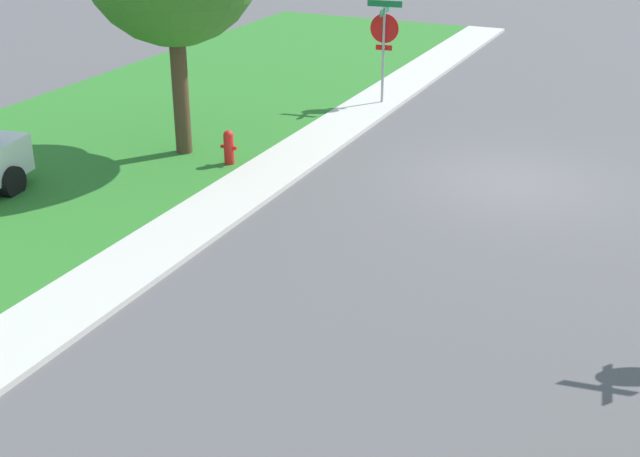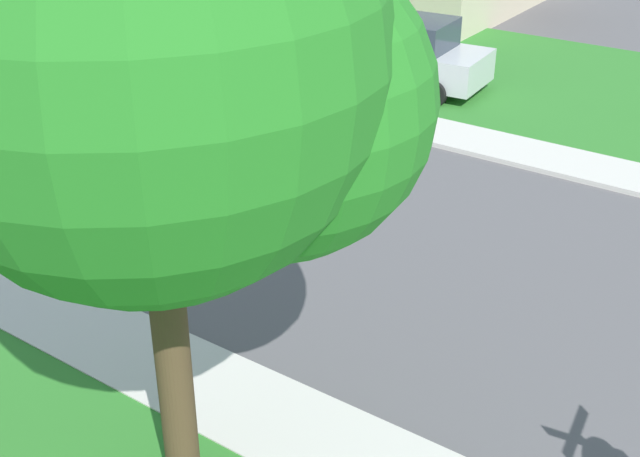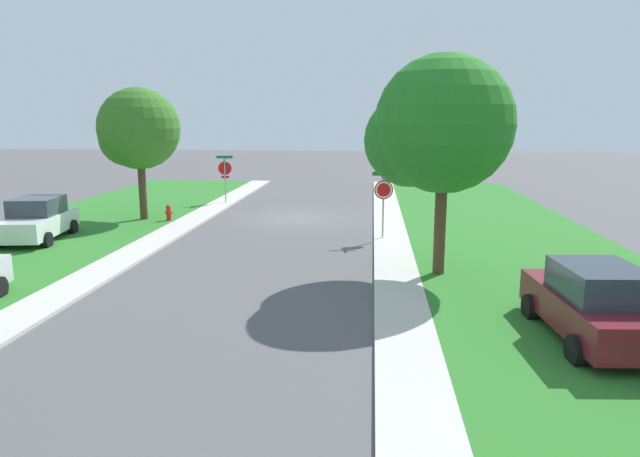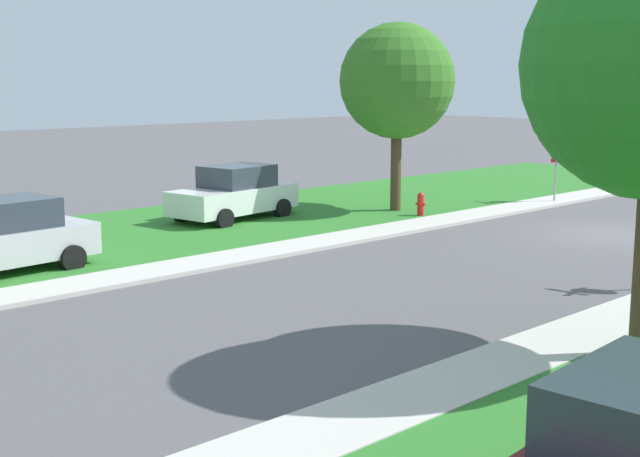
# 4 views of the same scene
# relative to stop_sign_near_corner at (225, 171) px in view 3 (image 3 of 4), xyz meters

# --- Properties ---
(ground_plane) EXTENTS (120.00, 120.00, 0.00)m
(ground_plane) POSITION_rel_stop_sign_near_corner_xyz_m (-4.51, 4.38, -1.88)
(ground_plane) COLOR #565456
(sidewalk_east) EXTENTS (1.40, 56.00, 0.10)m
(sidewalk_east) POSITION_rel_stop_sign_near_corner_xyz_m (0.19, 16.38, -1.83)
(sidewalk_east) COLOR beige
(sidewalk_east) RESTS_ON ground
(sidewalk_west) EXTENTS (1.40, 56.00, 0.10)m
(sidewalk_west) POSITION_rel_stop_sign_near_corner_xyz_m (-9.21, 16.38, -1.83)
(sidewalk_west) COLOR beige
(sidewalk_west) RESTS_ON ground
(lawn_west) EXTENTS (8.00, 56.00, 0.08)m
(lawn_west) POSITION_rel_stop_sign_near_corner_xyz_m (-13.91, 16.38, -1.84)
(lawn_west) COLOR #2D7528
(lawn_west) RESTS_ON ground
(stop_sign_near_corner) EXTENTS (0.92, 0.92, 2.77)m
(stop_sign_near_corner) POSITION_rel_stop_sign_near_corner_xyz_m (0.00, 0.00, 0.00)
(stop_sign_near_corner) COLOR #9E9EA3
(stop_sign_near_corner) RESTS_ON ground
(stop_sign_far_corner) EXTENTS (0.91, 0.91, 2.77)m
(stop_sign_far_corner) POSITION_rel_stop_sign_near_corner_xyz_m (-8.86, 9.24, 0.01)
(stop_sign_far_corner) COLOR #9E9EA3
(stop_sign_far_corner) RESTS_ON ground
(car_maroon_behind_trees) EXTENTS (2.28, 4.42, 1.76)m
(car_maroon_behind_trees) POSITION_rel_stop_sign_near_corner_xyz_m (-13.29, 19.69, -1.00)
(car_maroon_behind_trees) COLOR maroon
(car_maroon_behind_trees) RESTS_ON ground
(car_white_far_down_street) EXTENTS (2.50, 4.52, 1.76)m
(car_white_far_down_street) POSITION_rel_stop_sign_near_corner_xyz_m (4.91, 10.77, -1.00)
(car_white_far_down_street) COLOR white
(car_white_far_down_street) RESTS_ON ground
(tree_across_left) EXTENTS (4.10, 3.82, 6.29)m
(tree_across_left) POSITION_rel_stop_sign_near_corner_xyz_m (2.76, 5.63, 2.37)
(tree_across_left) COLOR #4C3823
(tree_across_left) RESTS_ON ground
(tree_across_right) EXTENTS (4.48, 4.17, 6.78)m
(tree_across_right) POSITION_rel_stop_sign_near_corner_xyz_m (-10.27, 14.34, 2.67)
(tree_across_right) COLOR #4C3823
(tree_across_right) RESTS_ON ground
(fire_hydrant) EXTENTS (0.38, 0.22, 0.83)m
(fire_hydrant) POSITION_rel_stop_sign_near_corner_xyz_m (1.22, 6.03, -1.44)
(fire_hydrant) COLOR red
(fire_hydrant) RESTS_ON ground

